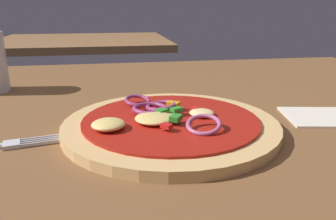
# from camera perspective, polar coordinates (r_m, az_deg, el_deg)

# --- Properties ---
(dining_table) EXTENTS (1.13, 0.99, 0.03)m
(dining_table) POSITION_cam_1_polar(r_m,az_deg,el_deg) (0.45, 3.59, -3.91)
(dining_table) COLOR brown
(dining_table) RESTS_ON ground
(pizza) EXTENTS (0.27, 0.27, 0.03)m
(pizza) POSITION_cam_1_polar(r_m,az_deg,el_deg) (0.42, 0.24, -2.35)
(pizza) COLOR tan
(pizza) RESTS_ON dining_table
(napkin) EXTENTS (0.12, 0.10, 0.00)m
(napkin) POSITION_cam_1_polar(r_m,az_deg,el_deg) (0.51, 25.33, -1.08)
(napkin) COLOR silver
(napkin) RESTS_ON dining_table
(background_table) EXTENTS (0.78, 0.65, 0.03)m
(background_table) POSITION_cam_1_polar(r_m,az_deg,el_deg) (1.63, -14.48, 11.24)
(background_table) COLOR brown
(background_table) RESTS_ON ground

